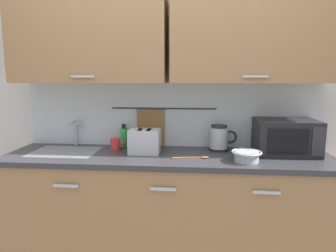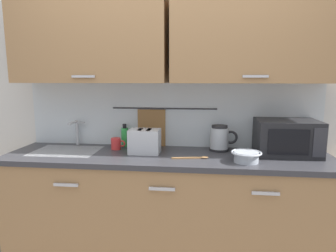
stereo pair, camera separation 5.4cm
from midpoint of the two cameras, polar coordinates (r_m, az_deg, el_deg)
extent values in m
cube|color=#997047|center=(2.44, -0.80, -16.31)|extent=(2.50, 0.60, 0.86)
cube|color=#B7B7BC|center=(2.22, -20.00, -10.93)|extent=(0.18, 0.02, 0.02)
cube|color=#B7B7BC|center=(2.03, -1.73, -12.22)|extent=(0.18, 0.02, 0.02)
cube|color=#B7B7BC|center=(2.07, 17.96, -12.26)|extent=(0.18, 0.02, 0.02)
cube|color=#333338|center=(2.28, -0.82, -6.07)|extent=(2.53, 0.63, 0.04)
cube|color=#9EA0A5|center=(2.53, -20.01, -5.69)|extent=(0.52, 0.38, 0.09)
cube|color=silver|center=(2.54, -0.08, 3.99)|extent=(3.70, 0.06, 2.50)
cube|color=silver|center=(2.51, -0.15, 2.21)|extent=(2.50, 0.01, 0.55)
cube|color=#997047|center=(2.50, -15.78, 16.20)|extent=(1.23, 0.33, 0.70)
cube|color=#B7B7BC|center=(2.32, -17.00, 9.26)|extent=(0.18, 0.01, 0.02)
cube|color=#997047|center=(2.38, 15.54, 16.57)|extent=(1.23, 0.33, 0.70)
cube|color=#B7B7BC|center=(2.19, 16.02, 9.32)|extent=(0.18, 0.01, 0.02)
cylinder|color=#333338|center=(2.50, -1.53, 3.44)|extent=(0.90, 0.01, 0.01)
cube|color=olive|center=(2.54, -3.97, -0.60)|extent=(0.24, 0.02, 0.34)
cylinder|color=#B2B5BA|center=(2.70, -18.14, -1.29)|extent=(0.03, 0.03, 0.22)
cylinder|color=#B2B5BA|center=(2.61, -18.94, 0.54)|extent=(0.02, 0.16, 0.02)
cube|color=#B2B5BA|center=(2.67, -17.45, 0.59)|extent=(0.07, 0.02, 0.01)
cube|color=black|center=(2.44, 21.42, -1.97)|extent=(0.46, 0.34, 0.27)
cube|color=black|center=(2.27, 21.79, -2.82)|extent=(0.29, 0.01, 0.18)
cube|color=#2D2D33|center=(2.34, 26.83, -2.81)|extent=(0.09, 0.01, 0.21)
cylinder|color=black|center=(2.45, 9.21, -4.45)|extent=(0.16, 0.16, 0.02)
cylinder|color=#B2B7BC|center=(2.43, 9.26, -2.29)|extent=(0.15, 0.15, 0.17)
cylinder|color=#262628|center=(2.41, 9.32, -0.08)|extent=(0.13, 0.13, 0.02)
torus|color=black|center=(2.43, 11.46, -2.12)|extent=(0.11, 0.02, 0.11)
cylinder|color=green|center=(2.56, -9.21, -2.21)|extent=(0.06, 0.06, 0.16)
cylinder|color=black|center=(2.54, -9.27, -0.04)|extent=(0.03, 0.03, 0.04)
cylinder|color=red|center=(2.46, -10.88, -3.47)|extent=(0.08, 0.08, 0.09)
torus|color=red|center=(2.45, -9.71, -3.47)|extent=(0.06, 0.01, 0.06)
cylinder|color=#A5ADB7|center=(2.15, 14.40, -5.79)|extent=(0.17, 0.17, 0.07)
torus|color=#A5ADB7|center=(2.14, 14.43, -4.97)|extent=(0.21, 0.21, 0.01)
cube|color=#B7BABF|center=(2.31, -5.27, -3.02)|extent=(0.24, 0.17, 0.19)
cube|color=black|center=(2.29, -6.16, -0.83)|extent=(0.03, 0.12, 0.01)
cube|color=black|center=(2.28, -4.44, -0.86)|extent=(0.03, 0.12, 0.01)
cube|color=black|center=(2.33, -8.38, -2.26)|extent=(0.02, 0.02, 0.02)
cube|color=#9E7042|center=(2.17, 2.99, -6.23)|extent=(0.22, 0.06, 0.01)
ellipsoid|color=#9E7042|center=(2.19, 6.51, -6.06)|extent=(0.07, 0.05, 0.01)
camera|label=1|loc=(0.03, -90.68, -0.11)|focal=31.17mm
camera|label=2|loc=(0.03, 89.32, 0.11)|focal=31.17mm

